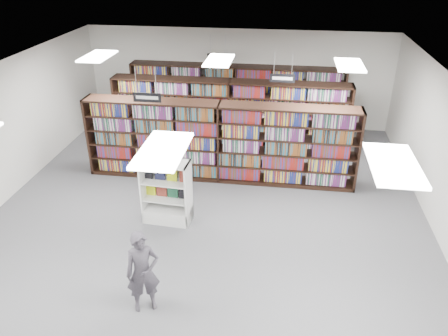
# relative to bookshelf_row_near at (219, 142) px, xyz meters

# --- Properties ---
(floor) EXTENTS (12.00, 12.00, 0.00)m
(floor) POSITION_rel_bookshelf_row_near_xyz_m (0.00, -2.00, -1.05)
(floor) COLOR #4A4B4F
(floor) RESTS_ON ground
(ceiling) EXTENTS (10.00, 12.00, 0.10)m
(ceiling) POSITION_rel_bookshelf_row_near_xyz_m (0.00, -2.00, 2.15)
(ceiling) COLOR white
(ceiling) RESTS_ON wall_back
(wall_back) EXTENTS (10.00, 0.10, 3.20)m
(wall_back) POSITION_rel_bookshelf_row_near_xyz_m (0.00, 4.00, 0.55)
(wall_back) COLOR silver
(wall_back) RESTS_ON ground
(bookshelf_row_near) EXTENTS (7.00, 0.60, 2.10)m
(bookshelf_row_near) POSITION_rel_bookshelf_row_near_xyz_m (0.00, 0.00, 0.00)
(bookshelf_row_near) COLOR black
(bookshelf_row_near) RESTS_ON floor
(bookshelf_row_mid) EXTENTS (7.00, 0.60, 2.10)m
(bookshelf_row_mid) POSITION_rel_bookshelf_row_near_xyz_m (0.00, 2.00, 0.00)
(bookshelf_row_mid) COLOR black
(bookshelf_row_mid) RESTS_ON floor
(bookshelf_row_far) EXTENTS (7.00, 0.60, 2.10)m
(bookshelf_row_far) POSITION_rel_bookshelf_row_near_xyz_m (0.00, 3.70, 0.00)
(bookshelf_row_far) COLOR black
(bookshelf_row_far) RESTS_ON floor
(aisle_sign_left) EXTENTS (0.65, 0.02, 0.80)m
(aisle_sign_left) POSITION_rel_bookshelf_row_near_xyz_m (-1.50, -1.00, 1.48)
(aisle_sign_left) COLOR #B2B2B7
(aisle_sign_left) RESTS_ON ceiling
(aisle_sign_right) EXTENTS (0.65, 0.02, 0.80)m
(aisle_sign_right) POSITION_rel_bookshelf_row_near_xyz_m (1.50, 1.00, 1.48)
(aisle_sign_right) COLOR #B2B2B7
(aisle_sign_right) RESTS_ON ceiling
(aisle_sign_center) EXTENTS (0.65, 0.02, 0.80)m
(aisle_sign_center) POSITION_rel_bookshelf_row_near_xyz_m (-0.50, 3.00, 1.48)
(aisle_sign_center) COLOR #B2B2B7
(aisle_sign_center) RESTS_ON ceiling
(troffer_front_center) EXTENTS (0.60, 1.20, 0.04)m
(troffer_front_center) POSITION_rel_bookshelf_row_near_xyz_m (0.00, -5.00, 2.11)
(troffer_front_center) COLOR white
(troffer_front_center) RESTS_ON ceiling
(troffer_front_right) EXTENTS (0.60, 1.20, 0.04)m
(troffer_front_right) POSITION_rel_bookshelf_row_near_xyz_m (3.00, -5.00, 2.11)
(troffer_front_right) COLOR white
(troffer_front_right) RESTS_ON ceiling
(troffer_back_left) EXTENTS (0.60, 1.20, 0.04)m
(troffer_back_left) POSITION_rel_bookshelf_row_near_xyz_m (-3.00, 0.00, 2.11)
(troffer_back_left) COLOR white
(troffer_back_left) RESTS_ON ceiling
(troffer_back_center) EXTENTS (0.60, 1.20, 0.04)m
(troffer_back_center) POSITION_rel_bookshelf_row_near_xyz_m (0.00, 0.00, 2.11)
(troffer_back_center) COLOR white
(troffer_back_center) RESTS_ON ceiling
(troffer_back_right) EXTENTS (0.60, 1.20, 0.04)m
(troffer_back_right) POSITION_rel_bookshelf_row_near_xyz_m (3.00, 0.00, 2.11)
(troffer_back_right) COLOR white
(troffer_back_right) RESTS_ON ceiling
(endcap_display) EXTENTS (1.09, 0.60, 1.48)m
(endcap_display) POSITION_rel_bookshelf_row_near_xyz_m (-0.86, -2.09, -0.56)
(endcap_display) COLOR white
(endcap_display) RESTS_ON floor
(open_book) EXTENTS (0.56, 0.35, 0.12)m
(open_book) POSITION_rel_bookshelf_row_near_xyz_m (-0.86, -2.14, 0.46)
(open_book) COLOR black
(open_book) RESTS_ON endcap_display
(shopper) EXTENTS (0.66, 0.56, 1.55)m
(shopper) POSITION_rel_bookshelf_row_near_xyz_m (-0.56, -4.78, -0.28)
(shopper) COLOR #48444E
(shopper) RESTS_ON floor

